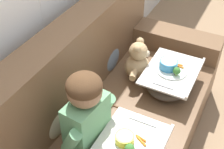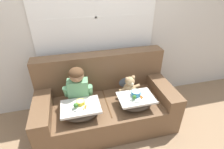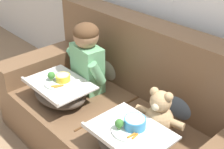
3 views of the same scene
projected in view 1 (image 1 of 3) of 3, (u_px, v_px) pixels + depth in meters
name	position (u px, v px, depth m)	size (l,w,h in m)	color
ground_plane	(120.00, 147.00, 2.33)	(14.00, 14.00, 0.00)	#8E7051
couch	(111.00, 112.00, 2.15)	(1.87, 0.92, 0.96)	brown
throw_pillow_behind_child	(52.00, 114.00, 1.83)	(0.32, 0.15, 0.33)	#C1B293
throw_pillow_behind_teddy	(108.00, 51.00, 2.32)	(0.32, 0.15, 0.33)	slate
child_figure	(86.00, 111.00, 1.66)	(0.39, 0.20, 0.53)	#66A370
teddy_bear	(138.00, 62.00, 2.25)	(0.33, 0.24, 0.31)	tan
lap_tray_teddy	(171.00, 78.00, 2.19)	(0.46, 0.35, 0.22)	#473D33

